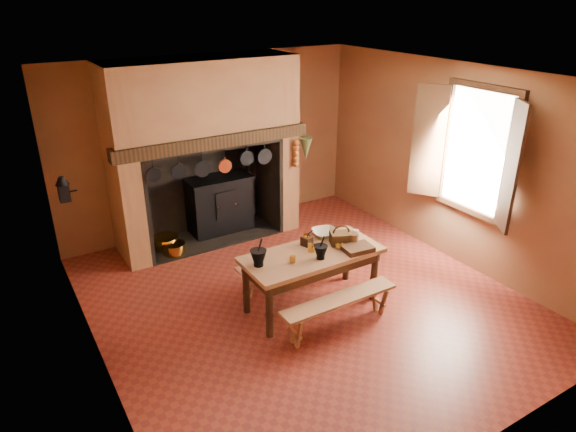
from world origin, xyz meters
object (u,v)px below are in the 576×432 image
at_px(mixing_bowl, 325,233).
at_px(wicker_basket, 341,237).
at_px(bench_front, 339,306).
at_px(iron_range, 220,203).
at_px(work_table, 312,261).
at_px(coffee_grinder, 307,240).

xyz_separation_m(mixing_bowl, wicker_basket, (0.05, -0.29, 0.04)).
bearing_deg(bench_front, iron_range, 90.88).
bearing_deg(bench_front, mixing_bowl, 65.74).
relative_size(iron_range, bench_front, 1.07).
height_order(work_table, wicker_basket, wicker_basket).
bearing_deg(iron_range, bench_front, -89.12).
xyz_separation_m(work_table, wicker_basket, (0.44, 0.02, 0.20)).
bearing_deg(wicker_basket, iron_range, 124.30).
bearing_deg(coffee_grinder, wicker_basket, -42.85).
bearing_deg(mixing_bowl, work_table, -142.73).
bearing_deg(bench_front, coffee_grinder, 85.96).
relative_size(work_table, bench_front, 1.15).
distance_m(work_table, mixing_bowl, 0.52).
bearing_deg(work_table, wicker_basket, 2.17).
xyz_separation_m(coffee_grinder, wicker_basket, (0.39, -0.18, 0.01)).
relative_size(iron_range, work_table, 0.93).
bearing_deg(coffee_grinder, bench_front, -111.51).
distance_m(bench_front, wicker_basket, 0.90).
bearing_deg(work_table, mixing_bowl, 37.27).
bearing_deg(wicker_basket, bench_front, -103.28).
distance_m(iron_range, work_table, 2.61).
height_order(bench_front, coffee_grinder, coffee_grinder).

